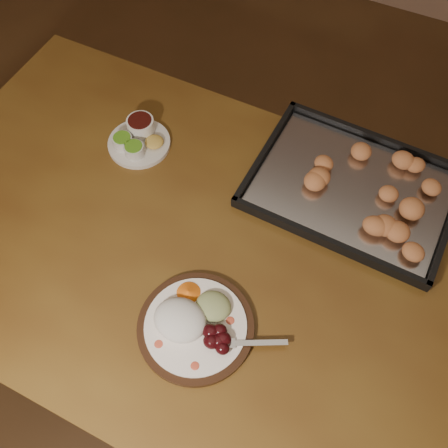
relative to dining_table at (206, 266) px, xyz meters
The scene contains 5 objects.
ground 0.68m from the dining_table, 125.17° to the left, with size 4.00×4.00×0.00m, color brown.
dining_table is the anchor object (origin of this frame).
dinner_plate 0.22m from the dining_table, 70.46° to the right, with size 0.31×0.25×0.06m.
condiment_saucer 0.37m from the dining_table, 145.37° to the left, with size 0.16×0.16×0.05m.
baking_tray 0.41m from the dining_table, 49.41° to the left, with size 0.50×0.38×0.05m.
Camera 1 is at (0.37, -0.61, 1.77)m, focal length 40.00 mm.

